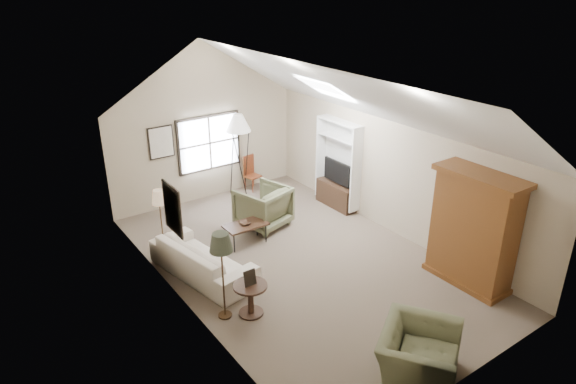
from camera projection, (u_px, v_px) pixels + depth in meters
room_shell at (301, 107)px, 9.16m from camera, size 5.01×8.01×4.00m
window at (209, 143)px, 12.88m from camera, size 1.72×0.08×1.42m
skylight at (326, 88)px, 10.52m from camera, size 0.80×1.20×0.52m
wall_art at (166, 174)px, 10.21m from camera, size 1.97×3.71×0.88m
armoire at (474, 229)px, 9.37m from camera, size 0.60×1.50×2.20m
tv_alcove at (338, 163)px, 12.42m from camera, size 0.32×1.30×2.10m
media_console at (336, 195)px, 12.75m from camera, size 0.34×1.18×0.60m
tv_panel at (337, 172)px, 12.50m from camera, size 0.05×0.90×0.55m
sofa at (203, 259)px, 9.88m from camera, size 1.34×2.47×0.68m
armchair_near at (418, 356)px, 7.34m from camera, size 1.60×1.56×0.79m
armchair_far at (263, 207)px, 11.72m from camera, size 1.26×1.28×0.96m
coffee_table at (246, 234)px, 11.03m from camera, size 0.93×0.53×0.47m
bowl at (246, 223)px, 10.92m from camera, size 0.22×0.22×0.05m
side_table at (251, 299)px, 8.76m from camera, size 0.69×0.69×0.59m
side_chair at (253, 173)px, 13.65m from camera, size 0.42×0.42×0.94m
tripod_lamp at (239, 154)px, 13.20m from camera, size 0.74×0.74×2.17m
dark_lamp at (223, 276)px, 8.49m from camera, size 0.46×0.46×1.63m
tan_lamp at (161, 222)px, 10.46m from camera, size 0.34×0.34×1.46m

